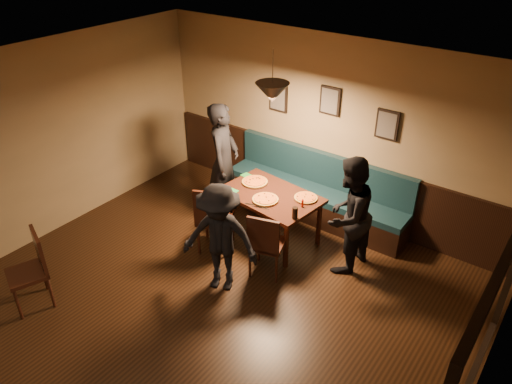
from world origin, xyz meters
TOP-DOWN VIEW (x-y plane):
  - floor at (0.00, 0.00)m, footprint 7.00×7.00m
  - ceiling at (0.00, 0.00)m, footprint 7.00×7.00m
  - wall_back at (0.00, 3.50)m, footprint 6.00×0.00m
  - wainscot at (0.00, 3.47)m, footprint 5.88×0.06m
  - booth_bench at (0.00, 3.20)m, footprint 3.00×0.60m
  - window_frame at (2.96, 0.50)m, footprint 0.06×2.56m
  - window_glass at (2.93, 0.50)m, footprint 0.00×2.40m
  - picture_left at (-0.90, 3.47)m, footprint 0.32×0.04m
  - picture_center at (0.00, 3.47)m, footprint 0.32×0.04m
  - picture_right at (0.90, 3.47)m, footprint 0.32×0.04m
  - pendant_lamp at (-0.23, 2.31)m, footprint 0.44×0.44m
  - dining_table at (-0.23, 2.31)m, footprint 1.48×1.05m
  - chair_near_left at (-0.72, 1.66)m, footprint 0.61×0.61m
  - chair_near_right at (0.19, 1.64)m, footprint 0.53×0.53m
  - diner_left at (-1.19, 2.45)m, footprint 0.66×0.79m
  - diner_right at (0.96, 2.36)m, footprint 0.70×0.85m
  - diner_front at (-0.12, 1.06)m, footprint 1.10×0.86m
  - pizza_a at (-0.60, 2.44)m, footprint 0.40×0.40m
  - pizza_b at (-0.19, 2.13)m, footprint 0.44×0.44m
  - pizza_c at (0.24, 2.50)m, footprint 0.41×0.41m
  - soda_glass at (0.38, 2.00)m, footprint 0.09×0.09m
  - tabasco_bottle at (0.31, 2.29)m, footprint 0.04×0.04m
  - napkin_a at (-0.85, 2.56)m, footprint 0.15×0.15m
  - napkin_b at (-0.73, 2.04)m, footprint 0.17×0.17m
  - cutlery_set at (-0.21, 1.94)m, footprint 0.20×0.09m
  - cafe_chair_far at (-1.78, -0.58)m, footprint 0.57×0.57m

SIDE VIEW (x-z plane):
  - floor at x=0.00m, z-range 0.00..0.00m
  - dining_table at x=-0.23m, z-range 0.00..0.74m
  - chair_near_right at x=0.19m, z-range 0.00..0.97m
  - cafe_chair_far at x=-1.78m, z-range 0.00..1.00m
  - wainscot at x=0.00m, z-range 0.00..1.00m
  - booth_bench at x=0.00m, z-range 0.00..1.00m
  - chair_near_left at x=-0.72m, z-range 0.00..1.04m
  - cutlery_set at x=-0.21m, z-range 0.74..0.75m
  - napkin_a at x=-0.85m, z-range 0.74..0.75m
  - napkin_b at x=-0.73m, z-range 0.74..0.75m
  - diner_front at x=-0.12m, z-range 0.00..1.50m
  - pizza_c at x=0.24m, z-range 0.74..0.78m
  - pizza_b at x=-0.19m, z-range 0.74..0.79m
  - pizza_a at x=-0.60m, z-range 0.74..0.79m
  - tabasco_bottle at x=0.31m, z-range 0.74..0.88m
  - diner_right at x=0.96m, z-range 0.00..1.65m
  - soda_glass at x=0.38m, z-range 0.74..0.91m
  - diner_left at x=-1.19m, z-range 0.00..1.85m
  - wall_back at x=0.00m, z-range -1.60..4.40m
  - window_frame at x=2.96m, z-range 0.57..2.43m
  - window_glass at x=2.93m, z-range 0.30..2.70m
  - picture_left at x=-0.90m, z-range 1.49..1.91m
  - picture_right at x=0.90m, z-range 1.49..1.91m
  - picture_center at x=0.00m, z-range 1.64..2.06m
  - pendant_lamp at x=-0.23m, z-range 2.12..2.38m
  - ceiling at x=0.00m, z-range 2.80..2.80m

